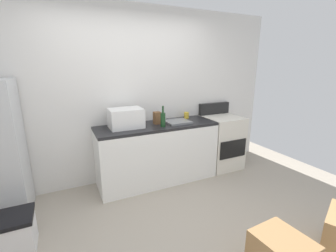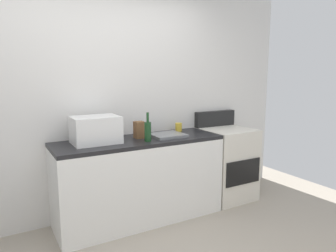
{
  "view_description": "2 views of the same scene",
  "coord_description": "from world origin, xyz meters",
  "px_view_note": "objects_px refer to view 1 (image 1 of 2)",
  "views": [
    {
      "loc": [
        -0.97,
        -1.85,
        1.76
      ],
      "look_at": [
        0.45,
        1.13,
        0.88
      ],
      "focal_mm": 24.65,
      "sensor_mm": 36.0,
      "label": 1
    },
    {
      "loc": [
        -1.05,
        -1.78,
        1.59
      ],
      "look_at": [
        0.6,
        1.11,
        1.03
      ],
      "focal_mm": 33.38,
      "sensor_mm": 36.0,
      "label": 2
    }
  ],
  "objects_px": {
    "storage_bin": "(9,235)",
    "knife_block": "(157,118)",
    "wine_bottle": "(163,119)",
    "coffee_mug": "(186,115)",
    "stove_oven": "(221,141)",
    "microwave": "(126,118)"
  },
  "relations": [
    {
      "from": "storage_bin",
      "to": "wine_bottle",
      "type": "bearing_deg",
      "value": 17.14
    },
    {
      "from": "wine_bottle",
      "to": "knife_block",
      "type": "bearing_deg",
      "value": 92.09
    },
    {
      "from": "stove_oven",
      "to": "storage_bin",
      "type": "bearing_deg",
      "value": -166.56
    },
    {
      "from": "storage_bin",
      "to": "knife_block",
      "type": "bearing_deg",
      "value": 22.47
    },
    {
      "from": "microwave",
      "to": "stove_oven",
      "type": "bearing_deg",
      "value": -1.25
    },
    {
      "from": "wine_bottle",
      "to": "coffee_mug",
      "type": "relative_size",
      "value": 3.0
    },
    {
      "from": "microwave",
      "to": "knife_block",
      "type": "relative_size",
      "value": 2.56
    },
    {
      "from": "coffee_mug",
      "to": "storage_bin",
      "type": "bearing_deg",
      "value": -159.71
    },
    {
      "from": "stove_oven",
      "to": "wine_bottle",
      "type": "relative_size",
      "value": 3.67
    },
    {
      "from": "stove_oven",
      "to": "wine_bottle",
      "type": "xyz_separation_m",
      "value": [
        -1.19,
        -0.15,
        0.54
      ]
    },
    {
      "from": "microwave",
      "to": "wine_bottle",
      "type": "height_order",
      "value": "wine_bottle"
    },
    {
      "from": "microwave",
      "to": "coffee_mug",
      "type": "height_order",
      "value": "microwave"
    },
    {
      "from": "coffee_mug",
      "to": "storage_bin",
      "type": "relative_size",
      "value": 0.22
    },
    {
      "from": "microwave",
      "to": "coffee_mug",
      "type": "relative_size",
      "value": 4.6
    },
    {
      "from": "wine_bottle",
      "to": "storage_bin",
      "type": "xyz_separation_m",
      "value": [
        -1.88,
        -0.58,
        -0.82
      ]
    },
    {
      "from": "coffee_mug",
      "to": "knife_block",
      "type": "height_order",
      "value": "knife_block"
    },
    {
      "from": "stove_oven",
      "to": "knife_block",
      "type": "xyz_separation_m",
      "value": [
        -1.2,
        0.04,
        0.52
      ]
    },
    {
      "from": "stove_oven",
      "to": "microwave",
      "type": "xyz_separation_m",
      "value": [
        -1.67,
        0.04,
        0.57
      ]
    },
    {
      "from": "knife_block",
      "to": "storage_bin",
      "type": "relative_size",
      "value": 0.39
    },
    {
      "from": "wine_bottle",
      "to": "stove_oven",
      "type": "bearing_deg",
      "value": 7.33
    },
    {
      "from": "knife_block",
      "to": "wine_bottle",
      "type": "bearing_deg",
      "value": -87.91
    },
    {
      "from": "wine_bottle",
      "to": "knife_block",
      "type": "height_order",
      "value": "wine_bottle"
    }
  ]
}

